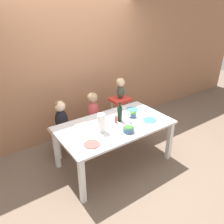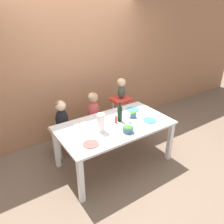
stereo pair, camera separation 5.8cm
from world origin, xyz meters
TOP-DOWN VIEW (x-y plane):
  - ground_plane at (0.00, 0.00)m, footprint 14.00×14.00m
  - wall_back at (0.00, 1.26)m, footprint 10.00×0.06m
  - dining_table at (0.00, 0.00)m, footprint 1.75×0.98m
  - chair_far_left at (-0.56, 0.74)m, footprint 0.44×0.37m
  - chair_far_center at (0.05, 0.74)m, footprint 0.44×0.37m
  - chair_right_highchair at (0.66, 0.74)m, footprint 0.37×0.31m
  - person_child_left at (-0.56, 0.75)m, footprint 0.22×0.19m
  - person_child_center at (0.05, 0.75)m, footprint 0.22×0.19m
  - person_baby_right at (0.66, 0.75)m, footprint 0.16×0.17m
  - wine_bottle at (0.13, 0.05)m, footprint 0.07×0.07m
  - paper_towel_roll at (-0.28, -0.06)m, footprint 0.12×0.12m
  - wine_glass_near at (0.22, -0.06)m, footprint 0.07×0.07m
  - salad_bowl_large at (0.03, -0.29)m, footprint 0.16×0.16m
  - salad_bowl_small at (0.38, 0.04)m, footprint 0.13×0.13m
  - dinner_plate_front_left at (-0.57, -0.27)m, footprint 0.21×0.21m
  - dinner_plate_back_left at (-0.45, 0.28)m, footprint 0.21×0.21m
  - dinner_plate_back_right at (0.56, 0.25)m, footprint 0.21×0.21m
  - dinner_plate_front_right at (0.53, -0.21)m, footprint 0.21×0.21m
  - condiment_bottle_hot_sauce at (0.04, 0.03)m, footprint 0.04×0.04m

SIDE VIEW (x-z plane):
  - ground_plane at x=0.00m, z-range 0.00..0.00m
  - chair_far_left at x=-0.56m, z-range 0.16..0.63m
  - chair_far_center at x=0.05m, z-range 0.16..0.63m
  - chair_right_highchair at x=0.66m, z-range 0.21..0.96m
  - dining_table at x=0.00m, z-range 0.28..1.01m
  - dinner_plate_front_left at x=-0.57m, z-range 0.73..0.74m
  - dinner_plate_back_left at x=-0.45m, z-range 0.73..0.74m
  - dinner_plate_back_right at x=0.56m, z-range 0.73..0.74m
  - dinner_plate_front_right at x=0.53m, z-range 0.73..0.74m
  - person_child_left at x=-0.56m, z-range 0.49..1.01m
  - person_child_center at x=0.05m, z-range 0.49..1.01m
  - salad_bowl_small at x=0.38m, z-range 0.73..0.83m
  - salad_bowl_large at x=0.03m, z-range 0.73..0.83m
  - condiment_bottle_hot_sauce at x=0.04m, z-range 0.72..0.85m
  - wine_glass_near at x=0.22m, z-range 0.76..0.93m
  - wine_bottle at x=0.13m, z-range 0.70..1.01m
  - paper_towel_roll at x=-0.28m, z-range 0.73..1.00m
  - person_baby_right at x=0.66m, z-range 0.79..1.19m
  - wall_back at x=0.00m, z-range 0.00..2.70m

